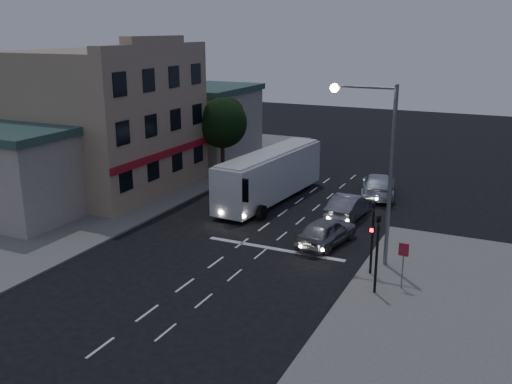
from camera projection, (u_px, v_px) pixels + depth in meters
The scene contains 16 objects.
ground at pixel (225, 256), 30.23m from camera, with size 120.00×120.00×0.00m, color black.
sidewalk_near at pixel (480, 348), 21.43m from camera, with size 12.00×24.00×0.12m, color slate.
sidewalk_far at pixel (122, 189), 42.47m from camera, with size 12.00×50.00×0.12m, color slate.
road_markings at pixel (272, 239), 32.58m from camera, with size 8.00×30.55×0.01m.
tour_bus at pixel (270, 174), 39.30m from camera, with size 3.33×11.61×3.51m.
car_suv at pixel (326, 231), 31.55m from camera, with size 1.85×4.59×1.56m, color gray.
car_sedan_a at pixel (349, 206), 36.05m from camera, with size 1.66×4.76×1.57m, color slate.
car_sedan_b at pixel (378, 185), 40.73m from camera, with size 2.26×5.56×1.61m, color silver.
traffic_signal_main at pixel (373, 229), 27.14m from camera, with size 0.25×0.35×4.10m.
traffic_signal_side at pixel (377, 245), 25.13m from camera, with size 0.18×0.15×4.10m.
regulatory_sign at pixel (403, 258), 25.79m from camera, with size 0.45×0.12×2.20m.
streetlight at pixel (379, 155), 27.56m from camera, with size 3.32×0.44×9.00m.
main_building at pixel (107, 120), 41.45m from camera, with size 10.12×12.00×11.00m.
low_building_south at pixel (12, 174), 34.87m from camera, with size 7.40×5.40×5.70m.
low_building_north at pixel (197, 121), 52.19m from camera, with size 9.40×9.40×6.50m.
street_tree at pixel (222, 121), 45.40m from camera, with size 4.00×4.00×6.20m.
Camera 1 is at (13.42, -24.75, 11.64)m, focal length 40.00 mm.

